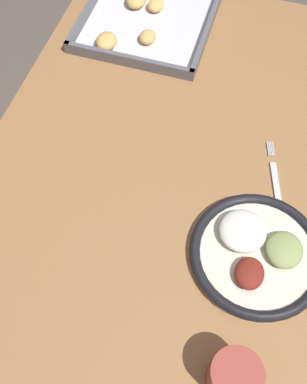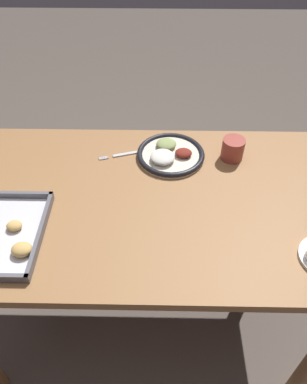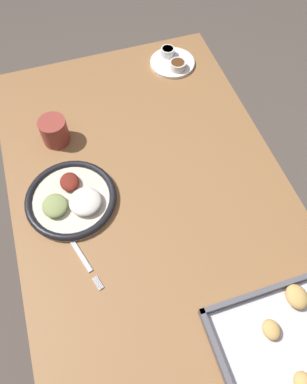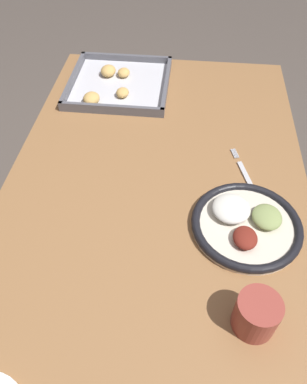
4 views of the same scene
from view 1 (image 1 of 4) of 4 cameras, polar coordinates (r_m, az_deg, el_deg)
name	(u,v)px [view 1 (image 1 of 4)]	position (r m, az deg, el deg)	size (l,w,h in m)	color
ground_plane	(156,299)	(1.61, 0.27, -13.41)	(8.00, 8.00, 0.00)	#564C44
dining_table	(157,215)	(1.00, 0.42, -2.96)	(1.29, 0.76, 0.77)	olive
dinner_plate	(257,252)	(0.85, 12.97, -7.47)	(0.25, 0.25, 0.04)	beige
fork	(277,190)	(0.93, 15.39, 0.24)	(0.21, 0.07, 0.00)	silver
baking_tray	(144,21)	(1.20, -1.18, 20.88)	(0.31, 0.32, 0.04)	#595960
drinking_cup	(234,377)	(0.75, 10.15, -22.10)	(0.08, 0.08, 0.08)	#993D33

